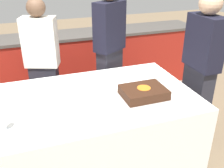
# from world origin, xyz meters

# --- Properties ---
(ground_plane) EXTENTS (14.00, 14.00, 0.00)m
(ground_plane) POSITION_xyz_m (0.00, 0.00, 0.00)
(ground_plane) COLOR #7A664C
(back_counter) EXTENTS (4.40, 0.58, 0.92)m
(back_counter) POSITION_xyz_m (0.00, 1.66, 0.46)
(back_counter) COLOR #A82319
(back_counter) RESTS_ON ground_plane
(dining_table) EXTENTS (2.05, 1.18, 0.75)m
(dining_table) POSITION_xyz_m (0.00, 0.00, 0.38)
(dining_table) COLOR white
(dining_table) RESTS_ON ground_plane
(cake) EXTENTS (0.44, 0.35, 0.09)m
(cake) POSITION_xyz_m (0.51, -0.16, 0.80)
(cake) COLOR #B7B2AD
(cake) RESTS_ON dining_table
(plate_stack) EXTENTS (0.21, 0.21, 0.04)m
(plate_stack) POSITION_xyz_m (-0.47, 0.04, 0.78)
(plate_stack) COLOR white
(plate_stack) RESTS_ON dining_table
(wine_glass) EXTENTS (0.07, 0.07, 0.17)m
(wine_glass) POSITION_xyz_m (-0.70, -0.29, 0.87)
(wine_glass) COLOR white
(wine_glass) RESTS_ON dining_table
(side_plate_near_cake) EXTENTS (0.18, 0.18, 0.00)m
(side_plate_near_cake) POSITION_xyz_m (0.51, 0.13, 0.76)
(side_plate_near_cake) COLOR white
(side_plate_near_cake) RESTS_ON dining_table
(utensil_pile) EXTENTS (0.14, 0.11, 0.02)m
(utensil_pile) POSITION_xyz_m (0.13, -0.49, 0.76)
(utensil_pile) COLOR white
(utensil_pile) RESTS_ON dining_table
(person_cutting_cake) EXTENTS (0.44, 0.38, 1.68)m
(person_cutting_cake) POSITION_xyz_m (0.51, 0.81, 0.87)
(person_cutting_cake) COLOR #282833
(person_cutting_cake) RESTS_ON ground_plane
(person_seated_right) EXTENTS (0.22, 0.41, 1.65)m
(person_seated_right) POSITION_xyz_m (1.24, 0.00, 0.86)
(person_seated_right) COLOR #282833
(person_seated_right) RESTS_ON ground_plane
(person_standing_back) EXTENTS (0.42, 0.32, 1.56)m
(person_standing_back) POSITION_xyz_m (-0.30, 0.81, 0.81)
(person_standing_back) COLOR #282833
(person_standing_back) RESTS_ON ground_plane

